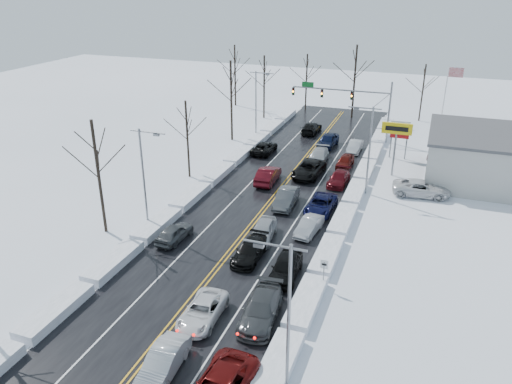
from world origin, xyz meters
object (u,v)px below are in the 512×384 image
at_px(flagpole, 446,99).
at_px(oncoming_car_0, 268,182).
at_px(tires_plus_sign, 397,132).
at_px(traffic_signal_mast, 351,98).

xyz_separation_m(flagpole, oncoming_car_0, (-16.99, -20.61, -5.93)).
relative_size(tires_plus_sign, flagpole, 0.60).
distance_m(tires_plus_sign, oncoming_car_0, 14.84).
bearing_deg(traffic_signal_mast, flagpole, 9.73).
xyz_separation_m(traffic_signal_mast, tires_plus_sign, (7.05, -12.00, -0.49)).
relative_size(flagpole, oncoming_car_0, 2.00).
xyz_separation_m(tires_plus_sign, oncoming_car_0, (-12.32, -6.60, -4.99)).
relative_size(traffic_signal_mast, oncoming_car_0, 2.65).
bearing_deg(oncoming_car_0, flagpole, -131.95).
bearing_deg(tires_plus_sign, traffic_signal_mast, 120.46).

